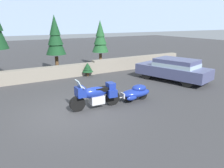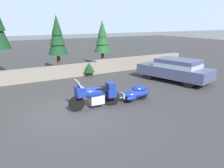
{
  "view_description": "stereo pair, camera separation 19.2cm",
  "coord_description": "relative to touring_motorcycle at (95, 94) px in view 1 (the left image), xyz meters",
  "views": [
    {
      "loc": [
        -2.92,
        -8.24,
        3.62
      ],
      "look_at": [
        2.17,
        0.29,
        0.85
      ],
      "focal_mm": 36.05,
      "sensor_mm": 36.0,
      "label": 1
    },
    {
      "loc": [
        -2.76,
        -8.34,
        3.62
      ],
      "look_at": [
        2.17,
        0.29,
        0.85
      ],
      "focal_mm": 36.05,
      "sensor_mm": 36.0,
      "label": 2
    }
  ],
  "objects": [
    {
      "name": "sedan_at_right_edge",
      "position": [
        6.3,
        1.63,
        0.15
      ],
      "size": [
        2.98,
        4.83,
        1.41
      ],
      "color": "black",
      "rests_on": "ground"
    },
    {
      "name": "pine_tree_far_right",
      "position": [
        4.54,
        8.06,
        1.72
      ],
      "size": [
        1.33,
        1.33,
        3.75
      ],
      "color": "brown",
      "rests_on": "ground"
    },
    {
      "name": "pine_tree_secondary",
      "position": [
        0.78,
        7.75,
        1.94
      ],
      "size": [
        1.41,
        1.41,
        4.1
      ],
      "color": "brown",
      "rests_on": "ground"
    },
    {
      "name": "pine_sapling_near",
      "position": [
        2.21,
        5.57,
        -0.05
      ],
      "size": [
        0.75,
        0.75,
        0.92
      ],
      "color": "brown",
      "rests_on": "ground"
    },
    {
      "name": "touring_motorcycle",
      "position": [
        0.0,
        0.0,
        0.0
      ],
      "size": [
        2.31,
        0.82,
        1.33
      ],
      "color": "black",
      "rests_on": "ground"
    },
    {
      "name": "stone_guard_wall",
      "position": [
        -1.6,
        6.01,
        -0.17
      ],
      "size": [
        24.0,
        0.62,
        0.95
      ],
      "color": "gray",
      "rests_on": "ground"
    },
    {
      "name": "car_shaped_trailer",
      "position": [
        2.06,
        -0.13,
        -0.21
      ],
      "size": [
        2.22,
        0.82,
        0.76
      ],
      "color": "black",
      "rests_on": "ground"
    },
    {
      "name": "ground_plane",
      "position": [
        -1.14,
        0.05,
        -0.62
      ],
      "size": [
        80.0,
        80.0,
        0.0
      ],
      "primitive_type": "plane",
      "color": "#38383A"
    }
  ]
}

